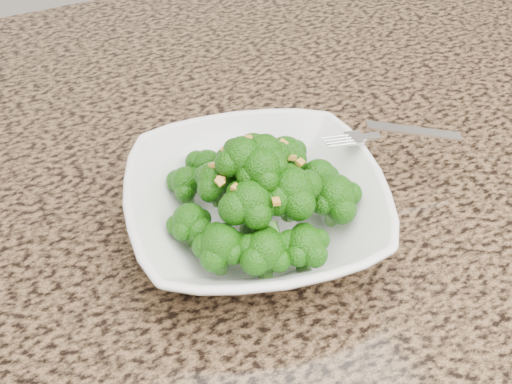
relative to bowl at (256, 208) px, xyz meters
name	(u,v)px	position (x,y,z in m)	size (l,w,h in m)	color
granite_counter	(296,202)	(0.06, 0.03, -0.04)	(1.64, 1.04, 0.03)	brown
bowl	(256,208)	(0.00, 0.00, 0.00)	(0.24, 0.24, 0.06)	white
broccoli_pile	(256,155)	(0.00, 0.00, 0.06)	(0.21, 0.21, 0.07)	#1C620B
garlic_topping	(256,119)	(0.00, 0.00, 0.10)	(0.13, 0.13, 0.01)	gold
fork	(373,136)	(0.13, 0.01, 0.03)	(0.17, 0.03, 0.01)	silver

